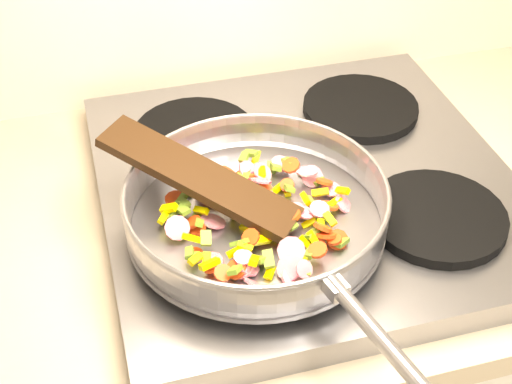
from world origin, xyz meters
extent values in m
cube|color=#939399|center=(-0.70, 1.67, 0.92)|extent=(0.60, 0.60, 0.04)
cylinder|color=black|center=(-0.84, 1.52, 0.95)|extent=(0.19, 0.19, 0.02)
cylinder|color=black|center=(-0.56, 1.52, 0.95)|extent=(0.19, 0.19, 0.02)
cylinder|color=black|center=(-0.84, 1.81, 0.95)|extent=(0.19, 0.19, 0.02)
cylinder|color=black|center=(-0.56, 1.81, 0.95)|extent=(0.19, 0.19, 0.02)
cylinder|color=#9E9EA5|center=(-0.80, 1.57, 0.96)|extent=(0.34, 0.34, 0.01)
torus|color=#9E9EA5|center=(-0.80, 1.57, 0.99)|extent=(0.39, 0.39, 0.06)
torus|color=#9E9EA5|center=(-0.80, 1.57, 1.02)|extent=(0.35, 0.35, 0.01)
cylinder|color=#9E9EA5|center=(-0.74, 1.31, 1.01)|extent=(0.06, 0.19, 0.02)
cube|color=#9E9EA5|center=(-0.76, 1.39, 1.01)|extent=(0.03, 0.03, 0.02)
cube|color=#E5D500|center=(-0.76, 1.62, 0.97)|extent=(0.03, 0.02, 0.01)
cylinder|color=red|center=(-0.75, 1.61, 0.98)|extent=(0.02, 0.02, 0.02)
cube|color=olive|center=(-0.90, 1.59, 0.99)|extent=(0.02, 0.03, 0.01)
cylinder|color=#C4133C|center=(-0.85, 1.64, 0.98)|extent=(0.04, 0.04, 0.02)
cylinder|color=red|center=(-0.78, 1.62, 0.97)|extent=(0.03, 0.03, 0.02)
cylinder|color=red|center=(-0.85, 1.48, 0.97)|extent=(0.03, 0.03, 0.02)
cylinder|color=#C4133C|center=(-0.82, 1.61, 0.97)|extent=(0.04, 0.04, 0.01)
cylinder|color=red|center=(-0.80, 1.53, 0.97)|extent=(0.04, 0.04, 0.02)
cylinder|color=#C4133C|center=(-0.73, 1.54, 0.98)|extent=(0.03, 0.03, 0.01)
cube|color=olive|center=(-0.85, 1.65, 0.98)|extent=(0.02, 0.01, 0.01)
cylinder|color=red|center=(-0.73, 1.50, 0.98)|extent=(0.04, 0.03, 0.02)
cylinder|color=red|center=(-0.85, 1.63, 0.97)|extent=(0.03, 0.03, 0.01)
cube|color=olive|center=(-0.90, 1.51, 0.98)|extent=(0.01, 0.02, 0.01)
cylinder|color=#C4133C|center=(-0.75, 1.56, 0.97)|extent=(0.04, 0.03, 0.02)
cube|color=olive|center=(-0.77, 1.53, 0.98)|extent=(0.02, 0.03, 0.01)
cube|color=olive|center=(-0.90, 1.61, 0.97)|extent=(0.02, 0.02, 0.01)
cylinder|color=#C4133C|center=(-0.77, 1.57, 0.97)|extent=(0.04, 0.04, 0.01)
cube|color=olive|center=(-0.84, 1.51, 0.98)|extent=(0.03, 0.02, 0.02)
cube|color=olive|center=(-0.91, 1.59, 0.97)|extent=(0.02, 0.02, 0.01)
cube|color=#E5D500|center=(-0.81, 1.52, 0.98)|extent=(0.03, 0.02, 0.02)
cylinder|color=red|center=(-0.75, 1.47, 0.98)|extent=(0.03, 0.03, 0.01)
cube|color=#E5D500|center=(-0.89, 1.48, 0.98)|extent=(0.03, 0.02, 0.01)
cube|color=olive|center=(-0.84, 1.62, 0.97)|extent=(0.02, 0.02, 0.01)
cube|color=olive|center=(-0.84, 1.57, 0.99)|extent=(0.02, 0.02, 0.02)
cube|color=olive|center=(-0.88, 1.59, 0.97)|extent=(0.02, 0.02, 0.01)
cylinder|color=red|center=(-0.70, 1.60, 0.98)|extent=(0.03, 0.03, 0.02)
cube|color=#E5D500|center=(-0.79, 1.61, 0.97)|extent=(0.02, 0.02, 0.01)
cube|color=#E5D500|center=(-0.76, 1.50, 0.97)|extent=(0.02, 0.02, 0.02)
cube|color=olive|center=(-0.88, 1.56, 0.98)|extent=(0.02, 0.02, 0.02)
cube|color=#E5D500|center=(-0.80, 1.53, 0.97)|extent=(0.02, 0.02, 0.01)
cube|color=olive|center=(-0.90, 1.51, 0.98)|extent=(0.02, 0.02, 0.02)
cylinder|color=red|center=(-0.71, 1.56, 0.98)|extent=(0.03, 0.03, 0.02)
cube|color=#E5D500|center=(-0.72, 1.55, 0.97)|extent=(0.02, 0.02, 0.01)
cylinder|color=red|center=(-0.88, 1.57, 0.97)|extent=(0.02, 0.02, 0.01)
cube|color=#E5D500|center=(-0.92, 1.59, 0.98)|extent=(0.02, 0.03, 0.01)
cylinder|color=red|center=(-0.90, 1.63, 0.97)|extent=(0.04, 0.04, 0.01)
cube|color=olive|center=(-0.91, 1.59, 0.98)|extent=(0.02, 0.03, 0.01)
cube|color=#E5D500|center=(-0.70, 1.56, 0.97)|extent=(0.03, 0.02, 0.01)
cube|color=#E5D500|center=(-0.83, 1.61, 0.97)|extent=(0.01, 0.02, 0.01)
cube|color=#E5D500|center=(-0.84, 1.50, 0.98)|extent=(0.02, 0.02, 0.01)
cylinder|color=#C4133C|center=(-0.79, 1.63, 0.98)|extent=(0.03, 0.03, 0.02)
cylinder|color=red|center=(-0.79, 1.65, 0.98)|extent=(0.03, 0.03, 0.01)
cube|color=olive|center=(-0.78, 1.68, 0.99)|extent=(0.02, 0.03, 0.01)
cube|color=#E5D500|center=(-0.85, 1.50, 0.98)|extent=(0.02, 0.01, 0.02)
cube|color=#E5D500|center=(-0.78, 1.58, 0.98)|extent=(0.02, 0.02, 0.01)
cube|color=#E5D500|center=(-0.85, 1.63, 0.98)|extent=(0.02, 0.03, 0.02)
cube|color=#E5D500|center=(-0.74, 1.54, 0.97)|extent=(0.02, 0.01, 0.02)
cube|color=#E5D500|center=(-0.82, 1.55, 0.97)|extent=(0.02, 0.02, 0.02)
cylinder|color=#C4133C|center=(-0.78, 1.45, 0.98)|extent=(0.03, 0.02, 0.03)
cylinder|color=#C4133C|center=(-0.79, 1.59, 0.98)|extent=(0.04, 0.04, 0.02)
cylinder|color=#C4133C|center=(-0.86, 1.64, 0.98)|extent=(0.04, 0.04, 0.02)
cylinder|color=#C4133C|center=(-0.91, 1.56, 0.98)|extent=(0.05, 0.04, 0.03)
cylinder|color=red|center=(-0.80, 1.53, 0.97)|extent=(0.03, 0.03, 0.02)
cube|color=#E5D500|center=(-0.89, 1.50, 0.98)|extent=(0.01, 0.02, 0.01)
cylinder|color=#C4133C|center=(-0.74, 1.66, 0.97)|extent=(0.04, 0.04, 0.02)
cylinder|color=red|center=(-0.78, 1.49, 0.97)|extent=(0.02, 0.02, 0.02)
cube|color=olive|center=(-0.71, 1.64, 0.97)|extent=(0.02, 0.02, 0.01)
cube|color=#E5D500|center=(-0.73, 1.52, 0.98)|extent=(0.01, 0.02, 0.01)
cube|color=olive|center=(-0.76, 1.48, 0.98)|extent=(0.02, 0.02, 0.01)
cube|color=#E5D500|center=(-0.81, 1.60, 0.97)|extent=(0.03, 0.01, 0.02)
cylinder|color=#C4133C|center=(-0.68, 1.56, 0.97)|extent=(0.03, 0.04, 0.03)
cylinder|color=#C4133C|center=(-0.79, 1.46, 0.97)|extent=(0.04, 0.04, 0.03)
cylinder|color=#C4133C|center=(-0.84, 1.45, 0.97)|extent=(0.03, 0.04, 0.03)
cube|color=olive|center=(-0.82, 1.65, 0.97)|extent=(0.02, 0.02, 0.01)
cube|color=#E5D500|center=(-0.91, 1.60, 0.99)|extent=(0.03, 0.02, 0.02)
cube|color=#E5D500|center=(-0.80, 1.58, 0.98)|extent=(0.02, 0.02, 0.01)
cylinder|color=#C4133C|center=(-0.88, 1.50, 0.96)|extent=(0.03, 0.03, 0.02)
cylinder|color=red|center=(-0.87, 1.62, 0.99)|extent=(0.03, 0.02, 0.02)
cube|color=olive|center=(-0.70, 1.62, 0.97)|extent=(0.02, 0.02, 0.01)
cube|color=#E5D500|center=(-0.82, 1.63, 0.98)|extent=(0.02, 0.02, 0.01)
cube|color=#E5D500|center=(-0.78, 1.47, 0.97)|extent=(0.03, 0.02, 0.02)
cube|color=#E5D500|center=(-0.72, 1.52, 0.98)|extent=(0.02, 0.02, 0.02)
cube|color=olive|center=(-0.73, 1.66, 0.98)|extent=(0.02, 0.03, 0.01)
cylinder|color=#C4133C|center=(-0.79, 1.66, 0.98)|extent=(0.04, 0.03, 0.03)
cube|color=olive|center=(-0.84, 1.65, 0.97)|extent=(0.01, 0.02, 0.01)
cylinder|color=#C4133C|center=(-0.74, 1.55, 0.98)|extent=(0.04, 0.04, 0.01)
cylinder|color=red|center=(-0.73, 1.64, 0.98)|extent=(0.03, 0.03, 0.02)
cube|color=olive|center=(-0.78, 1.50, 0.97)|extent=(0.02, 0.02, 0.02)
cube|color=#E5D500|center=(-0.90, 1.50, 0.99)|extent=(0.02, 0.02, 0.01)
cylinder|color=#C4133C|center=(-0.78, 1.48, 0.98)|extent=(0.05, 0.04, 0.03)
cube|color=#E5D500|center=(-0.77, 1.69, 0.97)|extent=(0.02, 0.03, 0.02)
cylinder|color=#C4133C|center=(-0.71, 1.62, 0.97)|extent=(0.04, 0.03, 0.03)
cylinder|color=#C4133C|center=(-0.71, 1.63, 0.98)|extent=(0.04, 0.04, 0.01)
cylinder|color=red|center=(-0.83, 1.52, 0.98)|extent=(0.03, 0.03, 0.02)
cylinder|color=#C4133C|center=(-0.77, 1.64, 0.98)|extent=(0.03, 0.03, 0.03)
cube|color=#E5D500|center=(-0.90, 1.53, 0.99)|extent=(0.03, 0.02, 0.02)
cube|color=olive|center=(-0.88, 1.65, 0.97)|extent=(0.02, 0.02, 0.01)
cylinder|color=red|center=(-0.81, 1.60, 0.99)|extent=(0.02, 0.02, 0.02)
cylinder|color=#C4133C|center=(-0.79, 1.65, 0.98)|extent=(0.04, 0.04, 0.03)
cube|color=#E5D500|center=(-0.83, 1.59, 0.97)|extent=(0.02, 0.03, 0.01)
cylinder|color=red|center=(-0.89, 1.53, 0.97)|extent=(0.03, 0.03, 0.01)
cube|color=#E5D500|center=(-0.85, 1.64, 0.98)|extent=(0.02, 0.02, 0.02)
cube|color=olive|center=(-0.75, 1.65, 0.98)|extent=(0.02, 0.02, 0.02)
cube|color=olive|center=(-0.73, 1.57, 0.98)|extent=(0.02, 0.02, 0.01)
cube|color=olive|center=(-0.89, 1.60, 0.99)|extent=(0.02, 0.02, 0.01)
cylinder|color=red|center=(-0.88, 1.49, 0.97)|extent=(0.03, 0.03, 0.02)
cylinder|color=red|center=(-0.81, 1.63, 0.97)|extent=(0.03, 0.03, 0.02)
cube|color=#E5D500|center=(-0.81, 1.47, 0.97)|extent=(0.02, 0.02, 0.02)
cylinder|color=#C4133C|center=(-0.78, 1.62, 0.98)|extent=(0.04, 0.04, 0.02)
cube|color=#E5D500|center=(-0.73, 1.57, 0.98)|extent=(0.01, 0.02, 0.01)
cube|color=olive|center=(-0.82, 1.49, 0.97)|extent=(0.02, 0.02, 0.02)
cube|color=olive|center=(-0.85, 1.48, 0.97)|extent=(0.02, 0.02, 0.01)
cube|color=#E5D500|center=(-0.75, 1.50, 0.98)|extent=(0.01, 0.02, 0.01)
cube|color=olive|center=(-0.71, 1.49, 0.97)|extent=(0.02, 0.02, 0.01)
cube|color=#E5D500|center=(-0.83, 1.48, 0.98)|extent=(0.02, 0.03, 0.02)
cylinder|color=#C4133C|center=(-0.85, 1.68, 0.97)|extent=(0.04, 0.03, 0.02)
cube|color=olive|center=(-0.75, 1.67, 0.97)|extent=(0.02, 0.02, 0.01)
cube|color=#E5D500|center=(-0.75, 1.61, 0.97)|extent=(0.01, 0.02, 0.01)
cube|color=olive|center=(-0.77, 1.45, 0.98)|extent=(0.02, 0.02, 0.01)
cube|color=olive|center=(-0.80, 1.64, 0.98)|extent=(0.02, 0.02, 0.01)
cube|color=#E5D500|center=(-0.78, 1.64, 0.98)|extent=(0.02, 0.02, 0.01)
cylinder|color=#C4133C|center=(-0.79, 1.64, 0.97)|extent=(0.04, 0.04, 0.02)
cylinder|color=red|center=(-0.89, 1.58, 0.97)|extent=(0.03, 0.03, 0.02)
cube|color=olive|center=(-0.79, 1.68, 0.98)|extent=(0.02, 0.02, 0.01)
cube|color=olive|center=(-0.75, 1.67, 0.97)|extent=(0.02, 0.02, 0.01)
cube|color=olive|center=(-0.75, 1.59, 0.99)|extent=(0.02, 0.02, 0.02)
cylinder|color=#C4133C|center=(-0.86, 1.58, 0.97)|extent=(0.05, 0.05, 0.02)
cylinder|color=red|center=(-0.80, 1.65, 0.97)|extent=(0.03, 0.03, 0.02)
cylinder|color=red|center=(-0.87, 1.47, 0.98)|extent=(0.03, 0.03, 0.02)
cube|color=olive|center=(-0.84, 1.64, 0.97)|extent=(0.02, 0.02, 0.01)
cylinder|color=#C4133C|center=(-0.85, 1.48, 0.97)|extent=(0.03, 0.04, 0.03)
cylinder|color=#C4133C|center=(-0.84, 1.48, 0.97)|extent=(0.03, 0.03, 0.02)
cube|color=olive|center=(-0.89, 1.61, 0.98)|extent=(0.02, 0.02, 0.02)
cube|color=olive|center=(-0.75, 1.51, 0.98)|extent=(0.02, 0.02, 0.01)
cylinder|color=red|center=(-0.74, 1.51, 0.97)|extent=(0.03, 0.03, 0.02)
cylinder|color=red|center=(-0.73, 1.51, 0.99)|extent=(0.03, 0.03, 0.03)
cylinder|color=red|center=(-0.78, 1.65, 0.96)|extent=(0.03, 0.03, 0.02)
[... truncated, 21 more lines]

